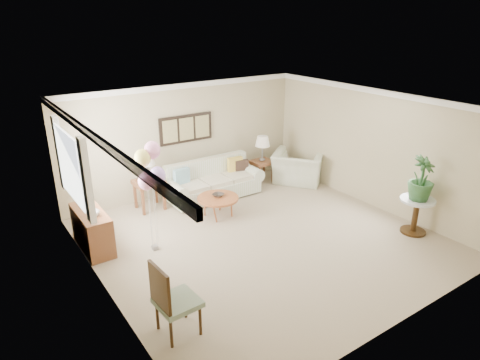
{
  "coord_description": "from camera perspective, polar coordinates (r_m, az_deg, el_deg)",
  "views": [
    {
      "loc": [
        -4.46,
        -5.74,
        4.06
      ],
      "look_at": [
        -0.1,
        0.6,
        1.05
      ],
      "focal_mm": 32.0,
      "sensor_mm": 36.0,
      "label": 1
    }
  ],
  "objects": [
    {
      "name": "ground_plane",
      "position": [
        8.33,
        2.94,
        -7.85
      ],
      "size": [
        6.0,
        6.0,
        0.0
      ],
      "primitive_type": "plane",
      "color": "tan"
    },
    {
      "name": "room_shell",
      "position": [
        7.67,
        2.1,
        2.86
      ],
      "size": [
        6.04,
        6.04,
        2.6
      ],
      "color": "#C2B492",
      "rests_on": "ground"
    },
    {
      "name": "wall_art_triptych",
      "position": [
        10.1,
        -7.19,
        6.8
      ],
      "size": [
        1.35,
        0.06,
        0.65
      ],
      "color": "black",
      "rests_on": "ground"
    },
    {
      "name": "sofa",
      "position": [
        10.06,
        -3.67,
        -0.36
      ],
      "size": [
        2.36,
        0.88,
        0.87
      ],
      "color": "silver",
      "rests_on": "ground"
    },
    {
      "name": "end_table_left",
      "position": [
        9.52,
        -12.07,
        -0.69
      ],
      "size": [
        0.61,
        0.56,
        0.67
      ],
      "color": "brown",
      "rests_on": "ground"
    },
    {
      "name": "end_table_right",
      "position": [
        10.89,
        2.96,
        2.12
      ],
      "size": [
        0.52,
        0.47,
        0.57
      ],
      "color": "brown",
      "rests_on": "ground"
    },
    {
      "name": "lamp_left",
      "position": [
        9.32,
        -12.34,
        2.58
      ],
      "size": [
        0.35,
        0.35,
        0.61
      ],
      "color": "gray",
      "rests_on": "end_table_left"
    },
    {
      "name": "lamp_right",
      "position": [
        10.71,
        3.02,
        5.08
      ],
      "size": [
        0.37,
        0.37,
        0.65
      ],
      "color": "gray",
      "rests_on": "end_table_right"
    },
    {
      "name": "coffee_table",
      "position": [
        9.04,
        -2.96,
        -2.5
      ],
      "size": [
        0.87,
        0.87,
        0.44
      ],
      "color": "#A55D34",
      "rests_on": "ground"
    },
    {
      "name": "decor_bowl",
      "position": [
        9.06,
        -2.93,
        -2.01
      ],
      "size": [
        0.3,
        0.3,
        0.06
      ],
      "primitive_type": "imported",
      "rotation": [
        0.0,
        0.0,
        0.36
      ],
      "color": "#2E2721",
      "rests_on": "coffee_table"
    },
    {
      "name": "armchair",
      "position": [
        10.99,
        7.72,
        1.67
      ],
      "size": [
        1.57,
        1.6,
        0.79
      ],
      "primitive_type": "imported",
      "rotation": [
        0.0,
        0.0,
        2.23
      ],
      "color": "silver",
      "rests_on": "ground"
    },
    {
      "name": "side_table",
      "position": [
        8.99,
        22.48,
        -3.39
      ],
      "size": [
        0.67,
        0.67,
        0.72
      ],
      "color": "silver",
      "rests_on": "ground"
    },
    {
      "name": "potted_plant",
      "position": [
        8.75,
        23.06,
        0.17
      ],
      "size": [
        0.51,
        0.51,
        0.86
      ],
      "primitive_type": "imported",
      "rotation": [
        0.0,
        0.0,
        0.06
      ],
      "color": "#2C5326",
      "rests_on": "side_table"
    },
    {
      "name": "accent_chair",
      "position": [
        5.88,
        -9.1,
        -15.37
      ],
      "size": [
        0.56,
        0.56,
        1.1
      ],
      "color": "gray",
      "rests_on": "ground"
    },
    {
      "name": "credenza",
      "position": [
        8.3,
        -19.1,
        -6.31
      ],
      "size": [
        0.46,
        1.2,
        0.74
      ],
      "color": "brown",
      "rests_on": "ground"
    },
    {
      "name": "vase_white",
      "position": [
        7.9,
        -18.88,
        -3.93
      ],
      "size": [
        0.21,
        0.21,
        0.2
      ],
      "primitive_type": "imported",
      "rotation": [
        0.0,
        0.0,
        -0.11
      ],
      "color": "silver",
      "rests_on": "credenza"
    },
    {
      "name": "vase_sage",
      "position": [
        8.34,
        -19.85,
        -2.74
      ],
      "size": [
        0.22,
        0.22,
        0.19
      ],
      "primitive_type": "imported",
      "rotation": [
        0.0,
        0.0,
        -0.24
      ],
      "color": "silver",
      "rests_on": "credenza"
    },
    {
      "name": "balloon_cluster",
      "position": [
        7.5,
        -11.95,
        1.71
      ],
      "size": [
        0.51,
        0.5,
        2.02
      ],
      "color": "gray",
      "rests_on": "ground"
    }
  ]
}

